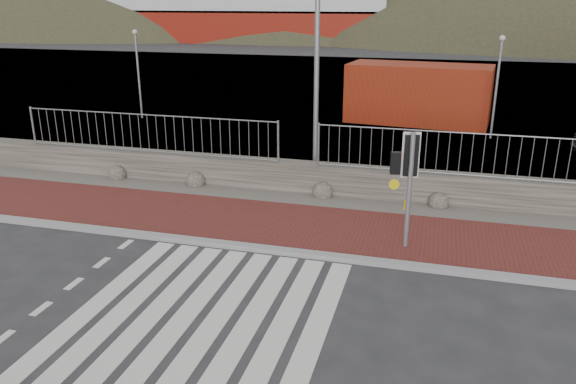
% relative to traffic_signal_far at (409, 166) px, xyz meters
% --- Properties ---
extents(ground, '(220.00, 220.00, 0.00)m').
position_rel_traffic_signal_far_xyz_m(ground, '(-3.33, -3.96, -1.99)').
color(ground, '#28282B').
rests_on(ground, ground).
extents(sidewalk_far, '(40.00, 3.00, 0.08)m').
position_rel_traffic_signal_far_xyz_m(sidewalk_far, '(-3.33, 0.54, -1.95)').
color(sidewalk_far, maroon).
rests_on(sidewalk_far, ground).
extents(kerb_far, '(40.00, 0.25, 0.12)m').
position_rel_traffic_signal_far_xyz_m(kerb_far, '(-3.33, -0.96, -1.94)').
color(kerb_far, gray).
rests_on(kerb_far, ground).
extents(zebra_crossing, '(4.62, 5.60, 0.01)m').
position_rel_traffic_signal_far_xyz_m(zebra_crossing, '(-3.33, -3.96, -1.99)').
color(zebra_crossing, silver).
rests_on(zebra_crossing, ground).
extents(gravel_strip, '(40.00, 1.50, 0.06)m').
position_rel_traffic_signal_far_xyz_m(gravel_strip, '(-3.33, 2.54, -1.96)').
color(gravel_strip, '#59544C').
rests_on(gravel_strip, ground).
extents(stone_wall, '(40.00, 0.60, 0.90)m').
position_rel_traffic_signal_far_xyz_m(stone_wall, '(-3.33, 3.34, -1.54)').
color(stone_wall, '#403C35').
rests_on(stone_wall, ground).
extents(railing, '(18.07, 0.07, 1.22)m').
position_rel_traffic_signal_far_xyz_m(railing, '(-3.33, 3.19, -0.17)').
color(railing, gray).
rests_on(railing, stone_wall).
extents(quay, '(120.00, 40.00, 0.50)m').
position_rel_traffic_signal_far_xyz_m(quay, '(-3.33, 23.94, -1.99)').
color(quay, '#4C4C4F').
rests_on(quay, ground).
extents(water, '(220.00, 50.00, 0.05)m').
position_rel_traffic_signal_far_xyz_m(water, '(-3.33, 58.94, -1.99)').
color(water, '#3F4C54').
rests_on(water, ground).
extents(hills_backdrop, '(254.00, 90.00, 100.00)m').
position_rel_traffic_signal_far_xyz_m(hills_backdrop, '(3.42, 83.94, -25.05)').
color(hills_backdrop, '#2A331E').
rests_on(hills_backdrop, ground).
extents(traffic_signal_far, '(0.68, 0.34, 2.75)m').
position_rel_traffic_signal_far_xyz_m(traffic_signal_far, '(0.00, 0.00, 0.00)').
color(traffic_signal_far, gray).
rests_on(traffic_signal_far, ground).
extents(streetlight, '(1.81, 0.25, 8.52)m').
position_rel_traffic_signal_far_xyz_m(streetlight, '(-2.88, 4.14, 2.80)').
color(streetlight, gray).
rests_on(streetlight, ground).
extents(shipping_container, '(6.62, 3.33, 2.65)m').
position_rel_traffic_signal_far_xyz_m(shipping_container, '(-0.47, 14.41, -0.67)').
color(shipping_container, '#982C10').
rests_on(shipping_container, ground).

